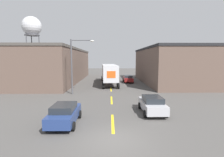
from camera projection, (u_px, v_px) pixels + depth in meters
name	position (u px, v px, depth m)	size (l,w,h in m)	color
ground_plane	(114.00, 140.00, 10.42)	(160.00, 160.00, 0.00)	#4C4947
road_centerline	(112.00, 100.00, 20.50)	(0.20, 18.64, 0.01)	yellow
warehouse_left	(53.00, 65.00, 38.10)	(12.06, 29.12, 6.99)	brown
warehouse_right	(170.00, 65.00, 35.25)	(10.87, 21.72, 7.02)	brown
semi_truck	(109.00, 72.00, 33.58)	(3.46, 13.44, 3.74)	black
parked_car_right_far	(128.00, 79.00, 35.81)	(1.98, 4.12, 1.51)	maroon
parked_car_left_near	(64.00, 114.00, 12.89)	(1.98, 4.12, 1.51)	navy
parked_car_right_near	(152.00, 104.00, 15.54)	(1.98, 4.12, 1.51)	#B2B2B7
water_tower	(32.00, 27.00, 52.43)	(5.73, 5.73, 17.46)	#47474C
street_lamp	(75.00, 62.00, 23.62)	(3.20, 0.32, 7.44)	#4C4C51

